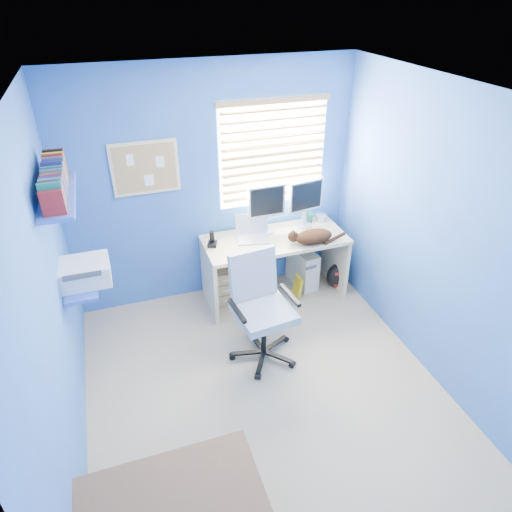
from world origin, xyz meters
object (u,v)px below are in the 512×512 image
object	(u,v)px
laptop	(253,230)
office_chair	(261,321)
cat	(314,237)
desk	(274,267)
tower_pc	(302,267)

from	to	relation	value
laptop	office_chair	distance (m)	1.03
laptop	cat	size ratio (longest dim) A/B	0.81
desk	cat	distance (m)	0.60
tower_pc	office_chair	size ratio (longest dim) A/B	0.44
tower_pc	office_chair	world-z (taller)	office_chair
laptop	tower_pc	world-z (taller)	laptop
desk	tower_pc	xyz separation A→B (m)	(0.39, 0.11, -0.14)
office_chair	laptop	bearing A→B (deg)	76.59
cat	office_chair	bearing A→B (deg)	-128.49
cat	office_chair	world-z (taller)	office_chair
desk	laptop	world-z (taller)	laptop
cat	office_chair	xyz separation A→B (m)	(-0.79, -0.62, -0.43)
laptop	tower_pc	bearing A→B (deg)	16.78
laptop	office_chair	xyz separation A→B (m)	(-0.21, -0.89, -0.46)
desk	office_chair	distance (m)	0.95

